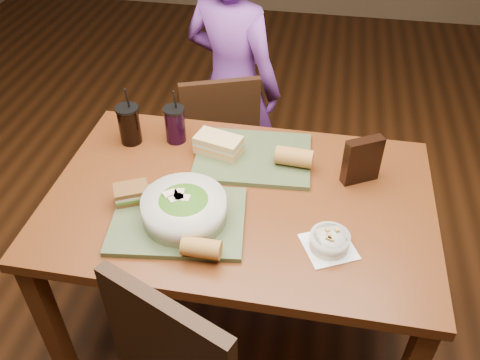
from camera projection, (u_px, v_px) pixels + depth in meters
name	position (u px, v px, depth m)	size (l,w,h in m)	color
ground	(240.00, 324.00, 2.21)	(6.00, 6.00, 0.00)	#381C0B
dining_table	(240.00, 215.00, 1.78)	(1.30, 0.85, 0.75)	#5B2C12
chair_far	(225.00, 139.00, 2.47)	(0.46, 0.47, 0.83)	black
diner	(233.00, 85.00, 2.43)	(0.50, 0.33, 1.37)	#713694
tray_near	(178.00, 220.00, 1.62)	(0.42, 0.32, 0.02)	#3E4C2C
tray_far	(253.00, 157.00, 1.87)	(0.42, 0.32, 0.02)	#3E4C2C
salad_bowl	(184.00, 207.00, 1.59)	(0.27, 0.27, 0.09)	silver
soup_bowl	(330.00, 241.00, 1.53)	(0.20, 0.20, 0.06)	white
sandwich_near	(132.00, 193.00, 1.67)	(0.13, 0.12, 0.05)	#593819
sandwich_far	(218.00, 145.00, 1.86)	(0.18, 0.13, 0.07)	tan
baguette_near	(201.00, 248.00, 1.48)	(0.06, 0.06, 0.12)	#AD7533
baguette_far	(294.00, 157.00, 1.81)	(0.07, 0.07, 0.13)	#AD7533
cup_cola	(129.00, 124.00, 1.92)	(0.09, 0.09, 0.24)	black
cup_berry	(175.00, 124.00, 1.92)	(0.08, 0.08, 0.22)	black
chip_bag	(362.00, 160.00, 1.73)	(0.13, 0.04, 0.17)	black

